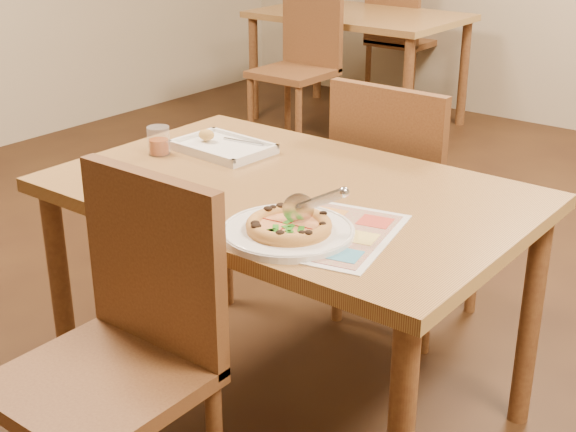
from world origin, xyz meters
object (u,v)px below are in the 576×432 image
Objects in this scene: chair_near at (128,322)px; bg_table at (359,26)px; appetizer_tray at (222,148)px; menu at (336,234)px; bg_chair_near at (303,51)px; pizza_cutter at (314,203)px; chair_far at (398,179)px; glass_tumbler at (159,142)px; dining_table at (289,215)px; plate at (288,232)px; pizza at (289,226)px; bg_chair_far at (398,27)px.

bg_table is (-1.60, 3.40, 0.07)m from chair_near.
appetizer_tray is 0.83× the size of menu.
bg_chair_near is 3.06m from pizza_cutter.
chair_far is 5.44× the size of glass_tumbler.
menu is (0.04, 0.04, -0.08)m from pizza_cutter.
bg_chair_near is at bearing 126.05° from dining_table.
dining_table is 0.35m from plate.
appetizer_tray is at bearing 47.22° from glass_tumbler.
chair_near is 3.22m from bg_chair_near.
dining_table is 10.97× the size of pizza_cutter.
chair_far is at bearing 110.03° from menu.
bg_chair_near is at bearing 119.74° from chair_near.
chair_near is at bearing -122.29° from pizza.
bg_chair_near is at bearing 128.32° from menu.
menu is at bearing -51.68° from bg_chair_near.
chair_far is 0.91m from plate.
bg_table is at bearing 120.46° from plate.
chair_far is (-0.00, 0.60, -0.07)m from dining_table.
bg_chair_far is at bearing 108.48° from glass_tumbler.
bg_table is 2.77× the size of bg_chair_near.
bg_chair_far reaches higher than bg_table.
pizza_cutter is at bearing -29.73° from appetizer_tray.
glass_tumbler is at bearing 108.48° from bg_chair_far.
bg_table is 10.97× the size of pizza_cutter.
chair_near is 1.20m from chair_far.
bg_chair_near reaches higher than pizza_cutter.
glass_tumbler is at bearing 167.61° from menu.
glass_tumbler is at bearing 51.87° from chair_far.
pizza is (0.01, -0.00, 0.02)m from plate.
menu is at bearing -25.71° from appetizer_tray.
bg_table is 3.03m from glass_tumbler.
bg_chair_far is at bearing 77.31° from pizza_cutter.
bg_chair_far reaches higher than menu.
pizza_cutter is at bearing 117.66° from bg_chair_far.
plate is 0.68m from appetizer_tray.
bg_chair_far reaches higher than appetizer_tray.
plate is at bearing -52.65° from dining_table.
chair_near reaches higher than menu.
pizza_cutter reaches higher than pizza.
glass_tumbler reaches higher than plate.
pizza_cutter is (1.85, -3.53, 0.24)m from bg_chair_far.
chair_near is at bearing -49.83° from glass_tumbler.
chair_far is 1.48× the size of plate.
bg_chair_near is 3.05m from menu.
appetizer_tray is 0.72m from menu.
dining_table is 0.51m from glass_tumbler.
chair_near is 0.52m from menu.
pizza is at bearing -136.09° from menu.
pizza is 0.67× the size of appetizer_tray.
plate is 0.11m from menu.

